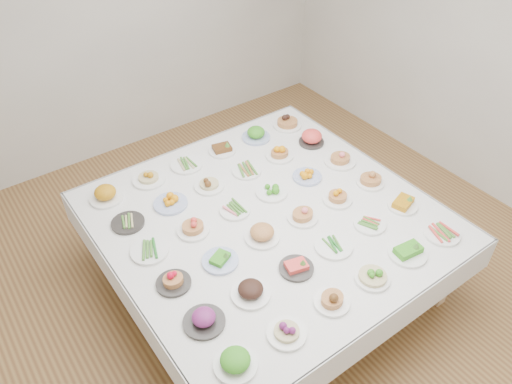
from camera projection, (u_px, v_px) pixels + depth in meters
room_envelope at (267, 78)px, 3.19m from camera, size 5.02×5.02×2.81m
display_table at (267, 221)px, 3.83m from camera, size 2.38×2.38×0.75m
dish_0 at (235, 359)px, 2.77m from camera, size 0.25×0.25×0.14m
dish_1 at (287, 328)px, 2.93m from camera, size 0.24×0.24×0.14m
dish_2 at (332, 297)px, 3.11m from camera, size 0.23×0.23×0.14m
dish_3 at (373, 273)px, 3.26m from camera, size 0.23×0.23×0.13m
dish_4 at (408, 249)px, 3.44m from camera, size 0.27×0.27×0.13m
dish_5 at (442, 232)px, 3.61m from camera, size 0.27×0.26×0.06m
dish_6 at (204, 317)px, 3.00m from camera, size 0.26×0.26×0.13m
dish_7 at (251, 288)px, 3.16m from camera, size 0.25×0.25×0.15m
dish_8 at (296, 266)px, 3.34m from camera, size 0.23×0.23×0.10m
dish_9 at (333, 245)px, 3.51m from camera, size 0.27×0.27×0.06m
dish_10 at (370, 223)px, 3.69m from camera, size 0.23×0.23×0.05m
dish_11 at (403, 203)px, 3.84m from camera, size 0.23×0.23×0.10m
dish_12 at (173, 279)px, 3.24m from camera, size 0.23×0.23×0.12m
dish_13 at (220, 258)px, 3.39m from camera, size 0.25×0.25×0.10m
dish_14 at (262, 230)px, 3.55m from camera, size 0.29×0.29×0.16m
dish_15 at (303, 213)px, 3.72m from camera, size 0.23×0.23×0.13m
dish_16 at (338, 195)px, 3.88m from camera, size 0.23×0.23×0.13m
dish_17 at (371, 177)px, 4.04m from camera, size 0.24×0.23×0.14m
dish_18 at (149, 249)px, 3.47m from camera, size 0.29×0.27×0.06m
dish_19 at (193, 225)px, 3.61m from camera, size 0.24×0.24×0.14m
dish_20 at (235, 209)px, 3.81m from camera, size 0.23×0.23×0.06m
dish_21 at (272, 190)px, 3.96m from camera, size 0.25×0.25×0.10m
dish_22 at (307, 174)px, 4.12m from camera, size 0.24×0.24×0.10m
dish_23 at (341, 156)px, 4.27m from camera, size 0.27×0.27×0.15m
dish_24 at (128, 222)px, 3.70m from camera, size 0.24×0.24×0.05m
dish_25 at (170, 201)px, 3.86m from camera, size 0.26×0.26×0.10m
dish_26 at (209, 181)px, 4.01m from camera, size 0.25×0.25×0.14m
dish_27 at (247, 170)px, 4.19m from camera, size 0.26×0.24×0.06m
dish_28 at (280, 151)px, 4.33m from camera, size 0.24×0.24×0.15m
dish_29 at (312, 137)px, 4.50m from camera, size 0.24×0.24×0.13m
dish_30 at (105, 192)px, 3.89m from camera, size 0.26×0.26×0.15m
dish_31 at (148, 174)px, 4.07m from camera, size 0.29×0.29×0.15m
dish_32 at (186, 164)px, 4.25m from camera, size 0.27×0.27×0.06m
dish_33 at (222, 147)px, 4.40m from camera, size 0.24×0.24×0.11m
dish_34 at (256, 132)px, 4.56m from camera, size 0.28×0.28×0.15m
dish_35 at (288, 119)px, 4.71m from camera, size 0.29×0.28×0.17m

